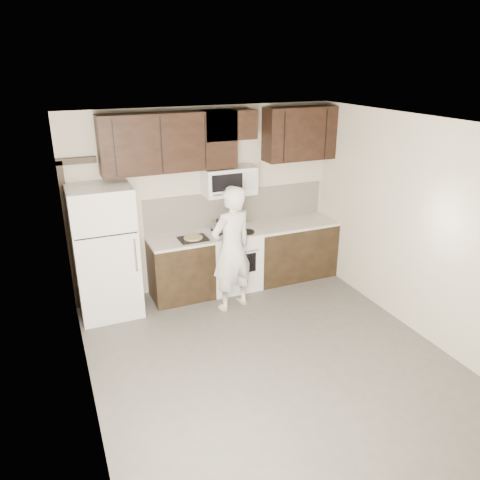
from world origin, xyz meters
TOP-DOWN VIEW (x-y plane):
  - floor at (0.00, 0.00)m, footprint 4.50×4.50m
  - back_wall at (0.00, 2.25)m, footprint 4.00×0.00m
  - ceiling at (0.00, 0.00)m, footprint 4.50×4.50m
  - counter_run at (0.60, 1.94)m, footprint 2.95×0.64m
  - stove at (0.30, 1.94)m, footprint 0.76×0.66m
  - backsplash at (0.50, 2.24)m, footprint 2.90×0.02m
  - upper_cabinets at (0.21, 2.08)m, footprint 3.48×0.35m
  - microwave at (0.30, 2.06)m, footprint 0.76×0.42m
  - refrigerator at (-1.55, 1.89)m, footprint 0.80×0.76m
  - door_trim at (-1.92, 2.21)m, footprint 0.50×0.08m
  - saucepan at (0.12, 2.09)m, footprint 0.31×0.18m
  - baking_tray at (-0.34, 1.85)m, footprint 0.40×0.30m
  - pizza at (-0.34, 1.85)m, footprint 0.27×0.27m
  - person at (0.05, 1.36)m, footprint 0.74×0.58m

SIDE VIEW (x-z plane):
  - floor at x=0.00m, z-range 0.00..0.00m
  - counter_run at x=0.60m, z-range 0.00..0.91m
  - stove at x=0.30m, z-range -0.01..0.93m
  - person at x=0.05m, z-range 0.00..1.77m
  - refrigerator at x=-1.55m, z-range 0.00..1.80m
  - baking_tray at x=-0.34m, z-range 0.91..0.93m
  - pizza at x=-0.34m, z-range 0.93..0.95m
  - saucepan at x=0.12m, z-range 0.89..1.07m
  - backsplash at x=0.50m, z-range 0.91..1.45m
  - door_trim at x=-1.92m, z-range 0.19..2.31m
  - back_wall at x=0.00m, z-range -0.65..3.35m
  - microwave at x=0.30m, z-range 1.45..1.85m
  - upper_cabinets at x=0.21m, z-range 1.89..2.67m
  - ceiling at x=0.00m, z-range 2.70..2.70m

